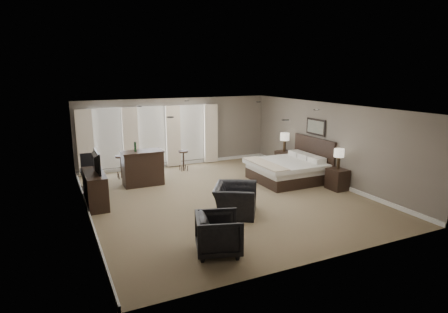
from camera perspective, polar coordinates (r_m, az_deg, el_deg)
name	(u,v)px	position (r m, az deg, el deg)	size (l,w,h in m)	color
room	(224,153)	(10.63, -0.06, 0.52)	(7.60, 8.60, 2.64)	#78674C
window_bay	(152,137)	(14.13, -10.89, 2.93)	(5.25, 0.20, 2.30)	silver
bed	(287,161)	(12.52, 9.53, -0.62)	(2.18, 2.08, 1.39)	silver
nightstand_near	(337,179)	(12.06, 16.88, -3.34)	(0.49, 0.59, 0.65)	black
nightstand_far	(284,160)	(14.26, 9.12, -0.51)	(0.49, 0.60, 0.65)	black
lamp_near	(339,159)	(11.91, 17.08, -0.38)	(0.31, 0.31, 0.63)	beige
lamp_far	(285,142)	(14.13, 9.21, 2.16)	(0.34, 0.34, 0.70)	beige
wall_art	(316,127)	(13.00, 13.78, 4.40)	(0.04, 0.96, 0.56)	slate
dresser	(95,189)	(10.76, -19.04, -4.68)	(0.51, 1.57, 0.91)	black
tv	(94,170)	(10.63, -19.24, -1.99)	(1.02, 0.59, 0.13)	black
armchair_near	(235,195)	(9.52, 1.73, -5.86)	(1.17, 0.76, 1.02)	black
armchair_far	(219,232)	(7.56, -0.80, -11.42)	(0.87, 0.82, 0.90)	black
bar_counter	(143,168)	(12.23, -12.27, -1.71)	(1.29, 0.67, 1.12)	black
bar_stool_left	(121,167)	(13.22, -15.37, -1.54)	(0.37, 0.37, 0.79)	black
bar_stool_right	(183,161)	(13.82, -6.19, -0.64)	(0.35, 0.35, 0.75)	black
desk_chair	(89,170)	(12.31, -19.83, -1.94)	(0.60, 0.60, 1.18)	black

